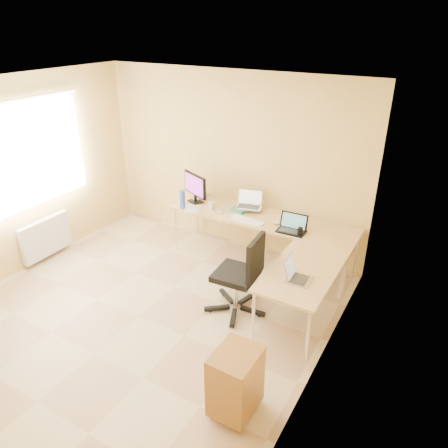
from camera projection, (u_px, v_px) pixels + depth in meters
The scene contains 25 objects.
floor at pixel (138, 316), 5.04m from camera, with size 4.50×4.50×0.00m, color #CFB790.
ceiling at pixel (113, 91), 3.89m from camera, with size 4.50×4.50×0.00m, color white.
wall_back at pixel (231, 162), 6.22m from camera, with size 4.50×4.50×0.00m, color #E1BF6B.
wall_left at pixel (3, 183), 5.41m from camera, with size 4.50×4.50×0.00m, color #E1BF6B.
wall_right at pixel (319, 272), 3.53m from camera, with size 4.50×4.50×0.00m, color #E1BF6B.
desk_main at pixel (261, 240), 5.99m from camera, with size 2.65×0.70×0.73m, color tan.
desk_return at pixel (301, 297), 4.78m from camera, with size 0.70×1.30×0.73m, color tan.
monitor at pixel (195, 188), 6.21m from camera, with size 0.52×0.17×0.45m, color black.
book_stack at pixel (242, 208), 6.04m from camera, with size 0.21×0.28×0.05m, color #2B796B.
laptop_center at pixel (249, 200), 5.96m from camera, with size 0.37×0.28×0.24m, color #B6B6B6.
laptop_black at pixel (292, 224), 5.39m from camera, with size 0.36×0.27×0.23m, color black.
keyboard at pixel (247, 221), 5.71m from camera, with size 0.47×0.13×0.02m, color white.
mouse at pixel (276, 223), 5.63m from camera, with size 0.11×0.07×0.04m, color silver.
mug at pixel (211, 205), 6.06m from camera, with size 0.11×0.11×0.11m, color silver.
cd_stack at pixel (219, 212), 5.95m from camera, with size 0.14×0.14×0.03m, color silver.
water_bottle at pixel (182, 199), 6.05m from camera, with size 0.08×0.08×0.28m, color #2A50A4.
papers at pixel (193, 209), 6.08m from camera, with size 0.21×0.30×0.01m, color beige.
white_box at pixel (201, 194), 6.48m from camera, with size 0.21×0.15×0.08m, color beige.
desk_fan at pixel (196, 192), 6.31m from camera, with size 0.20×0.20×0.26m, color silver.
black_cup at pixel (300, 232), 5.30m from camera, with size 0.07×0.07×0.12m, color black.
laptop_return at pixel (299, 272), 4.39m from camera, with size 0.25×0.32×0.21m, color #AEAEC9.
office_chair at pixel (236, 274), 4.96m from camera, with size 0.63×0.63×1.04m, color black.
cabinet at pixel (236, 381), 3.69m from camera, with size 0.36×0.44×0.62m, color #9B6F43.
radiator at pixel (46, 237), 6.11m from camera, with size 0.09×0.80×0.55m, color white.
window at pixel (28, 157), 5.59m from camera, with size 0.10×1.80×1.40m, color white.
Camera 1 is at (2.91, -2.98, 3.22)m, focal length 33.84 mm.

